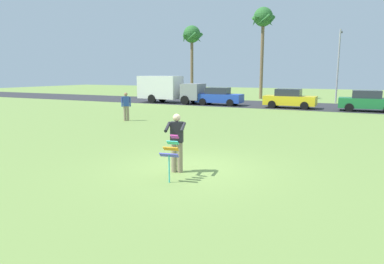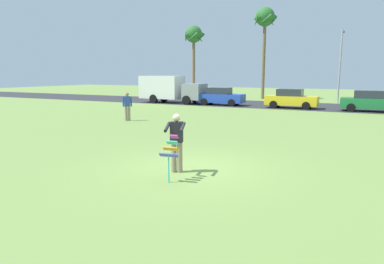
{
  "view_description": "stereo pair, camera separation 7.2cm",
  "coord_description": "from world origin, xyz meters",
  "px_view_note": "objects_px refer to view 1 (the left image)",
  "views": [
    {
      "loc": [
        4.61,
        -9.24,
        2.88
      ],
      "look_at": [
        -0.2,
        0.51,
        1.05
      ],
      "focal_mm": 32.68,
      "sensor_mm": 36.0,
      "label": 1
    },
    {
      "loc": [
        4.67,
        -9.21,
        2.88
      ],
      "look_at": [
        -0.2,
        0.51,
        1.05
      ],
      "focal_mm": 32.68,
      "sensor_mm": 36.0,
      "label": 2
    }
  ],
  "objects_px": {
    "parked_car_yellow": "(290,99)",
    "parked_car_green": "(368,101)",
    "person_kite_flyer": "(177,141)",
    "kite_held": "(171,151)",
    "parked_truck_grey_van": "(167,88)",
    "palm_tree_left_near": "(192,37)",
    "palm_tree_right_near": "(263,22)",
    "streetlight_pole": "(338,62)",
    "parked_car_blue": "(219,97)",
    "person_walker_near": "(126,106)"
  },
  "relations": [
    {
      "from": "person_kite_flyer",
      "to": "person_walker_near",
      "type": "xyz_separation_m",
      "value": [
        -8.21,
        8.56,
        -0.02
      ]
    },
    {
      "from": "palm_tree_left_near",
      "to": "streetlight_pole",
      "type": "bearing_deg",
      "value": -9.69
    },
    {
      "from": "person_kite_flyer",
      "to": "palm_tree_left_near",
      "type": "xyz_separation_m",
      "value": [
        -14.87,
        31.15,
        6.31
      ]
    },
    {
      "from": "parked_car_green",
      "to": "person_walker_near",
      "type": "height_order",
      "value": "person_walker_near"
    },
    {
      "from": "kite_held",
      "to": "parked_car_blue",
      "type": "bearing_deg",
      "value": 108.66
    },
    {
      "from": "parked_truck_grey_van",
      "to": "parked_car_yellow",
      "type": "distance_m",
      "value": 11.8
    },
    {
      "from": "palm_tree_left_near",
      "to": "palm_tree_right_near",
      "type": "relative_size",
      "value": 0.86
    },
    {
      "from": "person_kite_flyer",
      "to": "kite_held",
      "type": "relative_size",
      "value": 1.42
    },
    {
      "from": "person_kite_flyer",
      "to": "person_walker_near",
      "type": "relative_size",
      "value": 1.0
    },
    {
      "from": "streetlight_pole",
      "to": "kite_held",
      "type": "bearing_deg",
      "value": -94.06
    },
    {
      "from": "streetlight_pole",
      "to": "parked_car_blue",
      "type": "bearing_deg",
      "value": -142.63
    },
    {
      "from": "palm_tree_right_near",
      "to": "streetlight_pole",
      "type": "distance_m",
      "value": 9.68
    },
    {
      "from": "parked_car_blue",
      "to": "person_walker_near",
      "type": "xyz_separation_m",
      "value": [
        -1.1,
        -12.46,
        0.16
      ]
    },
    {
      "from": "person_kite_flyer",
      "to": "palm_tree_right_near",
      "type": "bearing_deg",
      "value": 100.81
    },
    {
      "from": "person_kite_flyer",
      "to": "parked_truck_grey_van",
      "type": "relative_size",
      "value": 0.26
    },
    {
      "from": "palm_tree_right_near",
      "to": "palm_tree_left_near",
      "type": "bearing_deg",
      "value": 177.23
    },
    {
      "from": "kite_held",
      "to": "palm_tree_right_near",
      "type": "bearing_deg",
      "value": 100.99
    },
    {
      "from": "kite_held",
      "to": "parked_car_yellow",
      "type": "xyz_separation_m",
      "value": [
        -1.04,
        21.81,
        -0.06
      ]
    },
    {
      "from": "parked_car_yellow",
      "to": "parked_car_green",
      "type": "distance_m",
      "value": 5.86
    },
    {
      "from": "parked_truck_grey_van",
      "to": "person_walker_near",
      "type": "relative_size",
      "value": 3.91
    },
    {
      "from": "parked_truck_grey_van",
      "to": "parked_car_yellow",
      "type": "height_order",
      "value": "parked_truck_grey_van"
    },
    {
      "from": "streetlight_pole",
      "to": "parked_truck_grey_van",
      "type": "bearing_deg",
      "value": -154.19
    },
    {
      "from": "palm_tree_right_near",
      "to": "parked_car_yellow",
      "type": "bearing_deg",
      "value": -62.37
    },
    {
      "from": "parked_truck_grey_van",
      "to": "person_walker_near",
      "type": "distance_m",
      "value": 13.2
    },
    {
      "from": "parked_car_green",
      "to": "streetlight_pole",
      "type": "relative_size",
      "value": 0.61
    },
    {
      "from": "kite_held",
      "to": "parked_car_yellow",
      "type": "distance_m",
      "value": 21.84
    },
    {
      "from": "streetlight_pole",
      "to": "parked_car_green",
      "type": "bearing_deg",
      "value": -69.08
    },
    {
      "from": "parked_car_blue",
      "to": "person_walker_near",
      "type": "bearing_deg",
      "value": -95.04
    },
    {
      "from": "parked_truck_grey_van",
      "to": "parked_car_green",
      "type": "bearing_deg",
      "value": -0.0
    },
    {
      "from": "person_kite_flyer",
      "to": "palm_tree_left_near",
      "type": "distance_m",
      "value": 35.09
    },
    {
      "from": "parked_car_green",
      "to": "palm_tree_left_near",
      "type": "bearing_deg",
      "value": 153.06
    },
    {
      "from": "parked_car_blue",
      "to": "streetlight_pole",
      "type": "relative_size",
      "value": 0.61
    },
    {
      "from": "person_kite_flyer",
      "to": "palm_tree_left_near",
      "type": "bearing_deg",
      "value": 115.52
    },
    {
      "from": "parked_car_green",
      "to": "palm_tree_right_near",
      "type": "distance_m",
      "value": 16.55
    },
    {
      "from": "person_walker_near",
      "to": "kite_held",
      "type": "bearing_deg",
      "value": -47.85
    },
    {
      "from": "parked_truck_grey_van",
      "to": "kite_held",
      "type": "bearing_deg",
      "value": -59.55
    },
    {
      "from": "kite_held",
      "to": "parked_car_yellow",
      "type": "height_order",
      "value": "parked_car_yellow"
    },
    {
      "from": "palm_tree_right_near",
      "to": "streetlight_pole",
      "type": "xyz_separation_m",
      "value": [
        8.18,
        -2.5,
        -4.54
      ]
    },
    {
      "from": "kite_held",
      "to": "parked_car_blue",
      "type": "relative_size",
      "value": 0.29
    },
    {
      "from": "parked_car_blue",
      "to": "parked_car_green",
      "type": "distance_m",
      "value": 12.18
    },
    {
      "from": "person_kite_flyer",
      "to": "kite_held",
      "type": "bearing_deg",
      "value": -72.03
    },
    {
      "from": "person_kite_flyer",
      "to": "streetlight_pole",
      "type": "relative_size",
      "value": 0.25
    },
    {
      "from": "kite_held",
      "to": "person_walker_near",
      "type": "xyz_separation_m",
      "value": [
        -8.47,
        9.35,
        0.1
      ]
    },
    {
      "from": "person_kite_flyer",
      "to": "parked_car_blue",
      "type": "relative_size",
      "value": 0.41
    },
    {
      "from": "palm_tree_left_near",
      "to": "parked_car_yellow",
      "type": "bearing_deg",
      "value": -35.74
    },
    {
      "from": "parked_truck_grey_van",
      "to": "palm_tree_right_near",
      "type": "relative_size",
      "value": 0.67
    },
    {
      "from": "palm_tree_right_near",
      "to": "parked_truck_grey_van",
      "type": "bearing_deg",
      "value": -124.65
    },
    {
      "from": "person_walker_near",
      "to": "parked_truck_grey_van",
      "type": "bearing_deg",
      "value": 109.28
    },
    {
      "from": "parked_car_yellow",
      "to": "person_kite_flyer",
      "type": "bearing_deg",
      "value": -87.86
    },
    {
      "from": "person_kite_flyer",
      "to": "parked_car_yellow",
      "type": "relative_size",
      "value": 0.41
    }
  ]
}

